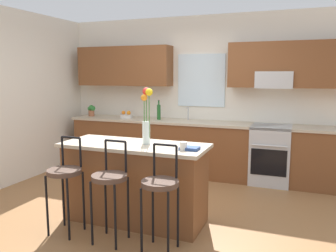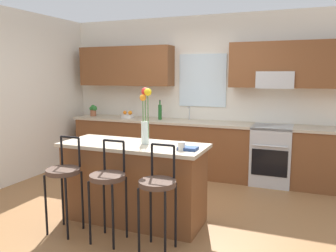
{
  "view_description": "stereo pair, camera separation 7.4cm",
  "coord_description": "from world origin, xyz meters",
  "px_view_note": "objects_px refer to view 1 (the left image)",
  "views": [
    {
      "loc": [
        1.63,
        -3.84,
        1.71
      ],
      "look_at": [
        -0.06,
        0.55,
        1.0
      ],
      "focal_mm": 36.87,
      "sensor_mm": 36.0,
      "label": 1
    },
    {
      "loc": [
        1.7,
        -3.81,
        1.71
      ],
      "look_at": [
        -0.06,
        0.55,
        1.0
      ],
      "focal_mm": 36.87,
      "sensor_mm": 36.0,
      "label": 2
    }
  ],
  "objects_px": {
    "bar_stool_far": "(160,188)",
    "bottle_olive_oil": "(159,112)",
    "fruit_bowl_oranges": "(126,116)",
    "flower_vase": "(146,116)",
    "kitchen_island": "(135,182)",
    "potted_plant_small": "(91,110)",
    "oven_range": "(270,154)",
    "cookbook": "(190,148)",
    "bar_stool_near": "(65,176)",
    "mug_ceramic": "(183,146)",
    "bar_stool_middle": "(110,182)"
  },
  "relations": [
    {
      "from": "fruit_bowl_oranges",
      "to": "potted_plant_small",
      "type": "height_order",
      "value": "potted_plant_small"
    },
    {
      "from": "bottle_olive_oil",
      "to": "potted_plant_small",
      "type": "relative_size",
      "value": 1.61
    },
    {
      "from": "bar_stool_middle",
      "to": "cookbook",
      "type": "relative_size",
      "value": 5.21
    },
    {
      "from": "bottle_olive_oil",
      "to": "potted_plant_small",
      "type": "bearing_deg",
      "value": -179.96
    },
    {
      "from": "oven_range",
      "to": "kitchen_island",
      "type": "height_order",
      "value": "same"
    },
    {
      "from": "bottle_olive_oil",
      "to": "bar_stool_middle",
      "type": "bearing_deg",
      "value": -78.08
    },
    {
      "from": "bar_stool_near",
      "to": "fruit_bowl_oranges",
      "type": "relative_size",
      "value": 4.34
    },
    {
      "from": "bar_stool_near",
      "to": "mug_ceramic",
      "type": "relative_size",
      "value": 11.58
    },
    {
      "from": "bar_stool_near",
      "to": "potted_plant_small",
      "type": "xyz_separation_m",
      "value": [
        -1.38,
        2.62,
        0.4
      ]
    },
    {
      "from": "bar_stool_middle",
      "to": "bar_stool_far",
      "type": "xyz_separation_m",
      "value": [
        0.55,
        0.0,
        0.0
      ]
    },
    {
      "from": "bar_stool_near",
      "to": "bar_stool_far",
      "type": "height_order",
      "value": "same"
    },
    {
      "from": "bar_stool_near",
      "to": "flower_vase",
      "type": "xyz_separation_m",
      "value": [
        0.69,
        0.59,
        0.61
      ]
    },
    {
      "from": "cookbook",
      "to": "potted_plant_small",
      "type": "height_order",
      "value": "potted_plant_small"
    },
    {
      "from": "oven_range",
      "to": "bar_stool_far",
      "type": "bearing_deg",
      "value": -107.24
    },
    {
      "from": "bar_stool_far",
      "to": "flower_vase",
      "type": "distance_m",
      "value": 0.94
    },
    {
      "from": "oven_range",
      "to": "mug_ceramic",
      "type": "height_order",
      "value": "mug_ceramic"
    },
    {
      "from": "flower_vase",
      "to": "fruit_bowl_oranges",
      "type": "xyz_separation_m",
      "value": [
        -1.34,
        2.03,
        -0.28
      ]
    },
    {
      "from": "flower_vase",
      "to": "mug_ceramic",
      "type": "height_order",
      "value": "flower_vase"
    },
    {
      "from": "bar_stool_near",
      "to": "fruit_bowl_oranges",
      "type": "bearing_deg",
      "value": 103.85
    },
    {
      "from": "bar_stool_middle",
      "to": "bottle_olive_oil",
      "type": "bearing_deg",
      "value": 101.92
    },
    {
      "from": "mug_ceramic",
      "to": "fruit_bowl_oranges",
      "type": "height_order",
      "value": "fruit_bowl_oranges"
    },
    {
      "from": "mug_ceramic",
      "to": "potted_plant_small",
      "type": "xyz_separation_m",
      "value": [
        -2.57,
        2.19,
        0.07
      ]
    },
    {
      "from": "oven_range",
      "to": "potted_plant_small",
      "type": "bearing_deg",
      "value": 179.59
    },
    {
      "from": "bar_stool_middle",
      "to": "bottle_olive_oil",
      "type": "xyz_separation_m",
      "value": [
        -0.55,
        2.62,
        0.42
      ]
    },
    {
      "from": "kitchen_island",
      "to": "potted_plant_small",
      "type": "bearing_deg",
      "value": 133.12
    },
    {
      "from": "oven_range",
      "to": "bar_stool_near",
      "type": "relative_size",
      "value": 0.88
    },
    {
      "from": "fruit_bowl_oranges",
      "to": "bottle_olive_oil",
      "type": "height_order",
      "value": "bottle_olive_oil"
    },
    {
      "from": "mug_ceramic",
      "to": "bottle_olive_oil",
      "type": "xyz_separation_m",
      "value": [
        -1.19,
        2.19,
        0.09
      ]
    },
    {
      "from": "cookbook",
      "to": "bottle_olive_oil",
      "type": "height_order",
      "value": "bottle_olive_oil"
    },
    {
      "from": "mug_ceramic",
      "to": "oven_range",
      "type": "bearing_deg",
      "value": 71.54
    },
    {
      "from": "flower_vase",
      "to": "cookbook",
      "type": "distance_m",
      "value": 0.64
    },
    {
      "from": "bar_stool_far",
      "to": "fruit_bowl_oranges",
      "type": "relative_size",
      "value": 4.34
    },
    {
      "from": "flower_vase",
      "to": "bottle_olive_oil",
      "type": "xyz_separation_m",
      "value": [
        -0.69,
        2.03,
        -0.19
      ]
    },
    {
      "from": "mug_ceramic",
      "to": "kitchen_island",
      "type": "bearing_deg",
      "value": 169.13
    },
    {
      "from": "flower_vase",
      "to": "fruit_bowl_oranges",
      "type": "bearing_deg",
      "value": 123.36
    },
    {
      "from": "bar_stool_near",
      "to": "bar_stool_middle",
      "type": "xyz_separation_m",
      "value": [
        0.55,
        0.0,
        0.0
      ]
    },
    {
      "from": "bar_stool_near",
      "to": "mug_ceramic",
      "type": "bearing_deg",
      "value": 20.02
    },
    {
      "from": "bottle_olive_oil",
      "to": "potted_plant_small",
      "type": "height_order",
      "value": "bottle_olive_oil"
    },
    {
      "from": "fruit_bowl_oranges",
      "to": "bar_stool_near",
      "type": "bearing_deg",
      "value": -76.15
    },
    {
      "from": "bottle_olive_oil",
      "to": "oven_range",
      "type": "bearing_deg",
      "value": -0.74
    },
    {
      "from": "mug_ceramic",
      "to": "cookbook",
      "type": "bearing_deg",
      "value": 40.66
    },
    {
      "from": "bar_stool_far",
      "to": "bottle_olive_oil",
      "type": "relative_size",
      "value": 3.06
    },
    {
      "from": "bar_stool_far",
      "to": "potted_plant_small",
      "type": "distance_m",
      "value": 3.63
    },
    {
      "from": "bar_stool_far",
      "to": "mug_ceramic",
      "type": "relative_size",
      "value": 11.58
    },
    {
      "from": "oven_range",
      "to": "potted_plant_small",
      "type": "distance_m",
      "value": 3.34
    },
    {
      "from": "oven_range",
      "to": "potted_plant_small",
      "type": "relative_size",
      "value": 4.35
    },
    {
      "from": "bar_stool_near",
      "to": "bar_stool_far",
      "type": "relative_size",
      "value": 1.0
    },
    {
      "from": "potted_plant_small",
      "to": "oven_range",
      "type": "bearing_deg",
      "value": -0.41
    },
    {
      "from": "bottle_olive_oil",
      "to": "bar_stool_far",
      "type": "bearing_deg",
      "value": -67.16
    },
    {
      "from": "fruit_bowl_oranges",
      "to": "bar_stool_middle",
      "type": "bearing_deg",
      "value": -65.46
    }
  ]
}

